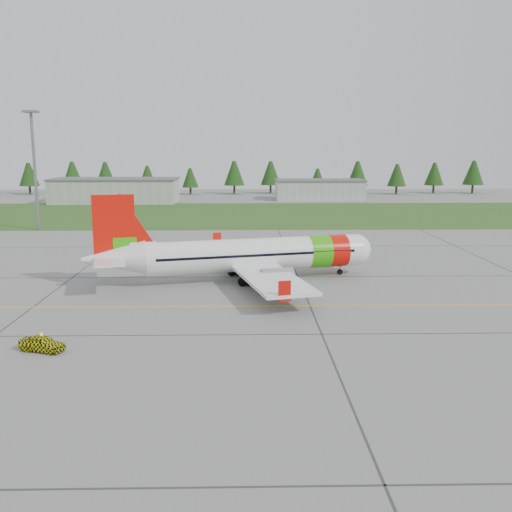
{
  "coord_description": "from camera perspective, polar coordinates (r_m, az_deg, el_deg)",
  "views": [
    {
      "loc": [
        4.1,
        -41.78,
        14.04
      ],
      "look_at": [
        5.25,
        15.65,
        3.19
      ],
      "focal_mm": 40.0,
      "sensor_mm": 36.0,
      "label": 1
    }
  ],
  "objects": [
    {
      "name": "treeline",
      "position": [
        180.05,
        -2.48,
        7.8
      ],
      "size": [
        160.0,
        8.0,
        10.0
      ],
      "primitive_type": null,
      "color": "#1C3F14",
      "rests_on": "ground"
    },
    {
      "name": "hangar_west",
      "position": [
        155.95,
        -13.86,
        6.32
      ],
      "size": [
        32.0,
        14.0,
        6.0
      ],
      "primitive_type": "cube",
      "color": "#A8A8A3",
      "rests_on": "ground"
    },
    {
      "name": "grass_strip",
      "position": [
        124.64,
        -3.04,
        4.21
      ],
      "size": [
        320.0,
        50.0,
        0.03
      ],
      "primitive_type": "cube",
      "color": "#30561E",
      "rests_on": "ground"
    },
    {
      "name": "aircraft",
      "position": [
        61.29,
        -0.74,
        0.08
      ],
      "size": [
        31.04,
        29.19,
        9.56
      ],
      "rotation": [
        0.0,
        0.0,
        0.24
      ],
      "color": "white",
      "rests_on": "ground"
    },
    {
      "name": "ground",
      "position": [
        44.26,
        -6.46,
        -7.87
      ],
      "size": [
        320.0,
        320.0,
        0.0
      ],
      "primitive_type": "plane",
      "color": "gray",
      "rests_on": "ground"
    },
    {
      "name": "hangar_east",
      "position": [
        161.55,
        6.33,
        6.56
      ],
      "size": [
        24.0,
        12.0,
        5.2
      ],
      "primitive_type": "cube",
      "color": "#A8A8A3",
      "rests_on": "ground"
    },
    {
      "name": "taxi_guideline",
      "position": [
        51.88,
        -5.66,
        -5.05
      ],
      "size": [
        120.0,
        0.25,
        0.02
      ],
      "primitive_type": "cube",
      "color": "gold",
      "rests_on": "ground"
    },
    {
      "name": "follow_me_car",
      "position": [
        42.9,
        -20.7,
        -6.79
      ],
      "size": [
        1.49,
        1.62,
        3.32
      ],
      "primitive_type": "imported",
      "rotation": [
        0.0,
        0.0,
        1.26
      ],
      "color": "#F0EF0D",
      "rests_on": "ground"
    },
    {
      "name": "floodlight_mast",
      "position": [
        106.19,
        -21.23,
        7.8
      ],
      "size": [
        0.5,
        0.5,
        20.0
      ],
      "primitive_type": "cylinder",
      "color": "slate",
      "rests_on": "ground"
    }
  ]
}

